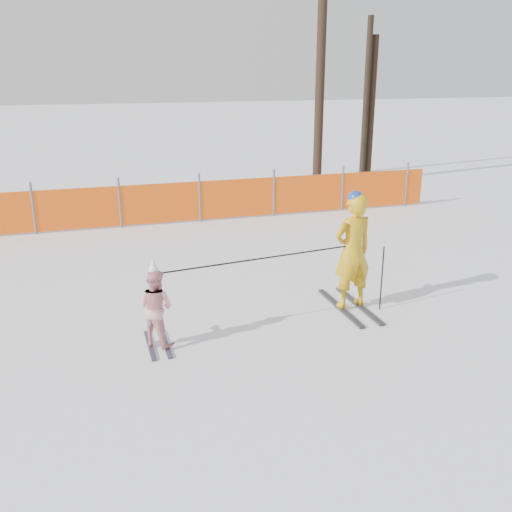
# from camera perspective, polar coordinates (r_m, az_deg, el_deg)

# --- Properties ---
(ground) EXTENTS (120.00, 120.00, 0.00)m
(ground) POSITION_cam_1_polar(r_m,az_deg,el_deg) (8.78, 0.97, -7.19)
(ground) COLOR white
(ground) RESTS_ON ground
(adult) EXTENTS (0.75, 1.61, 1.97)m
(adult) POSITION_cam_1_polar(r_m,az_deg,el_deg) (9.27, 9.63, 0.48)
(adult) COLOR black
(adult) RESTS_ON ground
(child) EXTENTS (0.69, 0.93, 1.31)m
(child) POSITION_cam_1_polar(r_m,az_deg,el_deg) (8.13, -10.01, -5.02)
(child) COLOR black
(child) RESTS_ON ground
(ski_poles) EXTENTS (3.56, 0.41, 1.10)m
(ski_poles) POSITION_cam_1_polar(r_m,az_deg,el_deg) (8.68, 3.91, -0.82)
(ski_poles) COLOR black
(ski_poles) RESTS_ON ground
(safety_fence) EXTENTS (16.51, 0.06, 1.25)m
(safety_fence) POSITION_cam_1_polar(r_m,az_deg,el_deg) (14.49, -12.57, 4.99)
(safety_fence) COLOR #595960
(safety_fence) RESTS_ON ground
(tree_trunks) EXTENTS (3.26, 2.32, 6.43)m
(tree_trunks) POSITION_cam_1_polar(r_m,az_deg,el_deg) (20.55, 8.95, 15.69)
(tree_trunks) COLOR black
(tree_trunks) RESTS_ON ground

